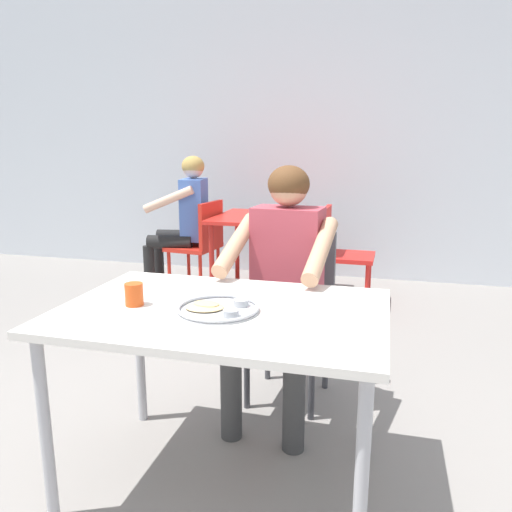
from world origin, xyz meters
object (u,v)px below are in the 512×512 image
chair_red_left (201,240)px  drinking_cup (134,294)px  thali_tray (218,308)px  table_background_red (269,225)px  chair_red_right (339,249)px  table_foreground (223,326)px  patron_background (185,212)px  chair_foreground (293,302)px  diner_foreground (282,271)px

chair_red_left → drinking_cup: bearing=-74.5°
thali_tray → table_background_red: size_ratio=0.33×
table_background_red → chair_red_left: (-0.62, -0.06, -0.15)m
thali_tray → chair_red_right: 2.56m
table_foreground → chair_red_right: (0.21, 2.50, -0.19)m
patron_background → chair_foreground: bearing=-51.8°
table_foreground → chair_foreground: bearing=82.0°
thali_tray → diner_foreground: bearing=80.6°
thali_tray → table_background_red: thali_tray is taller
chair_foreground → chair_red_left: 2.00m
chair_foreground → diner_foreground: (-0.01, -0.22, 0.23)m
chair_red_left → table_foreground: bearing=-67.3°
table_foreground → patron_background: patron_background is taller
table_foreground → table_background_red: size_ratio=1.31×
table_background_red → patron_background: 0.79m
diner_foreground → patron_background: bearing=124.4°
table_foreground → chair_foreground: 0.86m
table_foreground → table_background_red: (-0.42, 2.54, -0.03)m
diner_foreground → chair_red_right: size_ratio=1.50×
drinking_cup → patron_background: patron_background is taller
table_foreground → table_background_red: table_foreground is taller
drinking_cup → chair_foreground: size_ratio=0.10×
diner_foreground → chair_red_right: diner_foreground is taller
table_foreground → thali_tray: (-0.00, -0.04, 0.09)m
chair_red_left → chair_red_right: 1.24m
chair_red_left → patron_background: bearing=164.4°
diner_foreground → table_background_red: diner_foreground is taller
table_background_red → chair_red_right: bearing=-3.7°
table_foreground → chair_foreground: chair_foreground is taller
chair_red_right → drinking_cup: bearing=-102.0°
drinking_cup → diner_foreground: bearing=56.6°
table_foreground → thali_tray: thali_tray is taller
thali_tray → table_background_red: (-0.42, 2.57, -0.11)m
diner_foreground → chair_foreground: bearing=86.4°
thali_tray → table_background_red: 2.61m
chair_red_right → thali_tray: bearing=-94.8°
diner_foreground → patron_background: diner_foreground is taller
diner_foreground → chair_red_left: bearing=121.4°
thali_tray → chair_red_left: (-1.03, 2.51, -0.26)m
table_background_red → table_foreground: bearing=-80.6°
diner_foreground → chair_red_right: bearing=86.9°
table_background_red → patron_background: size_ratio=0.74×
drinking_cup → thali_tray: bearing=2.7°
table_foreground → diner_foreground: diner_foreground is taller
thali_tray → diner_foreground: diner_foreground is taller
thali_tray → chair_red_left: chair_red_left is taller
thali_tray → diner_foreground: size_ratio=0.24×
chair_red_right → diner_foreground: bearing=-93.1°
drinking_cup → table_background_red: (-0.08, 2.59, -0.15)m
drinking_cup → table_foreground: bearing=9.1°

